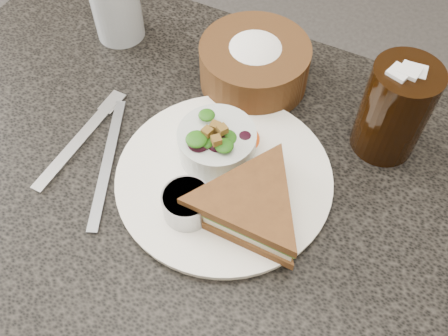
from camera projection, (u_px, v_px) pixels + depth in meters
dining_table at (204, 288)px, 0.99m from camera, size 1.00×0.70×0.75m
dinner_plate at (224, 178)px, 0.68m from camera, size 0.29×0.29×0.01m
sandwich at (251, 206)px, 0.62m from camera, size 0.18×0.18×0.05m
salad_bowl at (217, 140)px, 0.67m from camera, size 0.13×0.13×0.06m
dressing_ramekin at (187, 204)px, 0.63m from camera, size 0.08×0.08×0.04m
orange_wedge at (240, 133)px, 0.70m from camera, size 0.08×0.08×0.03m
fork at (76, 144)px, 0.72m from camera, size 0.02×0.18×0.00m
knife at (108, 161)px, 0.70m from camera, size 0.11×0.21×0.00m
bread_basket at (255, 59)px, 0.76m from camera, size 0.17×0.17×0.10m
cola_glass at (396, 107)px, 0.66m from camera, size 0.10×0.10×0.15m
water_glass at (116, 4)px, 0.81m from camera, size 0.10×0.10×0.12m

